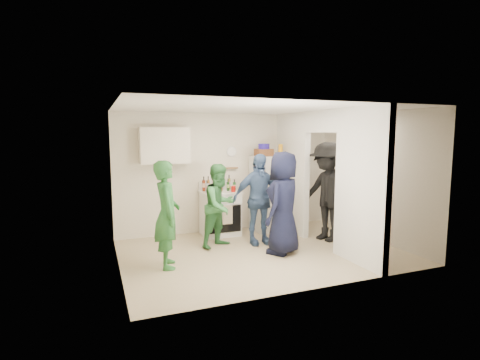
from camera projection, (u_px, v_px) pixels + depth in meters
The scene contains 38 objects.
floor at pixel (262, 252), 6.61m from camera, with size 4.80×4.80×0.00m, color tan.
wall_back at pixel (229, 173), 8.02m from camera, with size 4.80×4.80×0.00m, color silver.
wall_front at pixel (317, 198), 4.88m from camera, with size 4.80×4.80×0.00m, color silver.
wall_left at pixel (117, 190), 5.58m from camera, with size 3.40×3.40×0.00m, color silver.
wall_right at pixel (374, 176), 7.33m from camera, with size 3.40×3.40×0.00m, color silver.
ceiling at pixel (263, 109), 6.30m from camera, with size 4.80×4.80×0.00m, color white.
partition_pier_back at pixel (292, 173), 7.91m from camera, with size 0.12×1.20×2.50m, color silver.
partition_pier_front at pixel (361, 187), 5.87m from camera, with size 0.12×1.20×2.50m, color silver.
partition_header at pixel (323, 121), 6.76m from camera, with size 0.12×1.00×0.40m, color silver.
stove at pixel (220, 213), 7.70m from camera, with size 0.76×0.64×0.91m, color white.
upper_cabinet at pixel (164, 145), 7.27m from camera, with size 0.95×0.34×0.70m, color silver.
fridge at pixel (269, 193), 8.03m from camera, with size 0.66×0.64×1.61m, color silver.
wicker_basket at pixel (264, 152), 7.93m from camera, with size 0.35×0.25×0.15m, color brown.
blue_bowl at pixel (264, 146), 7.91m from camera, with size 0.24×0.24×0.11m, color #23169A.
yellow_cup_stack_top at pixel (281, 150), 7.90m from camera, with size 0.09×0.09×0.25m, color #FFAC15.
wall_clock at pixel (231, 152), 7.97m from camera, with size 0.22×0.22×0.03m, color white.
spice_shelf at pixel (230, 168), 7.96m from camera, with size 0.35×0.08×0.03m, color olive.
nook_window at pixel (367, 155), 7.46m from camera, with size 0.03×0.70×0.80m, color black.
nook_window_frame at pixel (366, 155), 7.45m from camera, with size 0.04×0.76×0.86m, color white.
nook_valance at pixel (366, 138), 7.40m from camera, with size 0.04×0.82×0.18m, color white.
yellow_cup_stack_stove at pixel (218, 187), 7.38m from camera, with size 0.09×0.09×0.25m, color yellow.
red_cup at pixel (233, 189), 7.53m from camera, with size 0.09×0.09×0.12m, color #B1130B.
person_green_left at pixel (167, 214), 5.79m from camera, with size 0.61×0.40×1.68m, color #347830.
person_green_center at pixel (220, 206), 6.86m from camera, with size 0.75×0.58×1.54m, color #39833C.
person_denim at pixel (258, 199), 7.02m from camera, with size 1.00×0.42×1.71m, color #3D5485.
person_navy at pixel (283, 203), 6.46m from camera, with size 0.87×0.57×1.78m, color black.
person_nook at pixel (327, 192), 7.25m from camera, with size 1.24×0.71×1.92m, color black.
bottle_a at pixel (204, 184), 7.65m from camera, with size 0.07×0.07×0.30m, color maroon.
bottle_b at pixel (214, 186), 7.48m from camera, with size 0.08×0.08×0.24m, color #1D5731.
bottle_c at pixel (215, 183), 7.76m from camera, with size 0.07×0.07×0.30m, color silver.
bottle_d at pixel (221, 185), 7.60m from camera, with size 0.07×0.07×0.28m, color brown.
bottle_e at pixel (222, 183), 7.84m from camera, with size 0.06×0.06×0.28m, color #A3AFB4.
bottle_f at pixel (228, 185), 7.70m from camera, with size 0.06×0.06×0.24m, color #153914.
bottle_g at pixel (229, 182), 7.86m from camera, with size 0.06×0.06×0.31m, color olive.
bottle_h at pixel (207, 187), 7.39m from camera, with size 0.07×0.07×0.26m, color #B0B8BD.
bottle_i at pixel (220, 183), 7.73m from camera, with size 0.06×0.06×0.31m, color #50220D.
bottle_j at pixel (234, 185), 7.65m from camera, with size 0.06×0.06×0.25m, color #256C2F.
bottle_k at pixel (208, 184), 7.56m from camera, with size 0.06×0.06×0.32m, color #936121.
Camera 1 is at (-2.71, -5.81, 2.08)m, focal length 28.00 mm.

